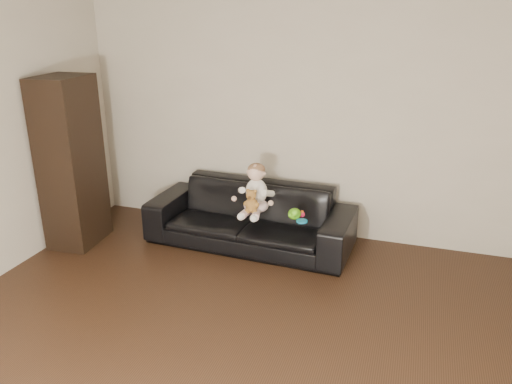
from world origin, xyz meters
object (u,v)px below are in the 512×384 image
(teddy_bear, at_px, (251,201))
(toy_rattle, at_px, (302,214))
(baby, at_px, (256,191))
(toy_green, at_px, (294,214))
(cabinet, at_px, (71,163))
(toy_blue_disc, at_px, (302,221))
(sofa, at_px, (250,216))

(teddy_bear, distance_m, toy_rattle, 0.53)
(baby, xyz_separation_m, toy_green, (0.43, -0.04, -0.18))
(toy_rattle, bearing_deg, cabinet, -169.72)
(cabinet, xyz_separation_m, teddy_bear, (1.91, 0.25, -0.29))
(teddy_bear, relative_size, toy_green, 1.56)
(toy_blue_disc, bearing_deg, cabinet, -172.54)
(toy_green, bearing_deg, sofa, 163.19)
(baby, relative_size, toy_rattle, 8.32)
(teddy_bear, relative_size, toy_blue_disc, 2.21)
(sofa, xyz_separation_m, baby, (0.10, -0.12, 0.33))
(teddy_bear, bearing_deg, cabinet, 168.07)
(baby, distance_m, toy_blue_disc, 0.57)
(baby, relative_size, teddy_bear, 2.13)
(baby, bearing_deg, toy_green, -10.48)
(cabinet, xyz_separation_m, toy_rattle, (2.39, 0.43, -0.44))
(toy_green, relative_size, toy_blue_disc, 1.41)
(sofa, distance_m, toy_rattle, 0.61)
(baby, distance_m, toy_rattle, 0.53)
(toy_green, distance_m, toy_rattle, 0.09)
(sofa, xyz_separation_m, teddy_bear, (0.11, -0.28, 0.28))
(teddy_bear, distance_m, toy_blue_disc, 0.54)
(teddy_bear, height_order, toy_blue_disc, teddy_bear)
(cabinet, relative_size, toy_rattle, 28.40)
(sofa, relative_size, toy_rattle, 34.59)
(teddy_bear, bearing_deg, sofa, 92.38)
(teddy_bear, height_order, toy_rattle, teddy_bear)
(sofa, height_order, baby, baby)
(sofa, relative_size, toy_blue_disc, 19.56)
(cabinet, height_order, toy_rattle, cabinet)
(toy_green, xyz_separation_m, toy_blue_disc, (0.09, -0.05, -0.05))
(toy_blue_disc, bearing_deg, baby, 169.88)
(sofa, height_order, toy_rattle, sofa)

